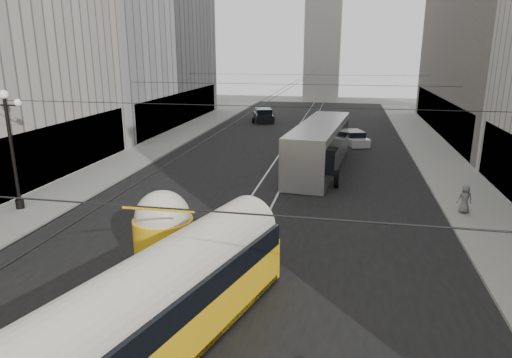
% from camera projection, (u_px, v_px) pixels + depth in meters
% --- Properties ---
extents(road, '(20.00, 85.00, 0.02)m').
position_uv_depth(road, '(285.00, 161.00, 36.25)').
color(road, black).
rests_on(road, ground).
extents(sidewalk_left, '(4.00, 72.00, 0.15)m').
position_uv_depth(sidewalk_left, '(160.00, 145.00, 41.78)').
color(sidewalk_left, gray).
rests_on(sidewalk_left, ground).
extents(sidewalk_right, '(4.00, 72.00, 0.15)m').
position_uv_depth(sidewalk_right, '(436.00, 157.00, 37.29)').
color(sidewalk_right, gray).
rests_on(sidewalk_right, ground).
extents(rail_left, '(0.12, 85.00, 0.04)m').
position_uv_depth(rail_left, '(276.00, 160.00, 36.39)').
color(rail_left, gray).
rests_on(rail_left, ground).
extents(rail_right, '(0.12, 85.00, 0.04)m').
position_uv_depth(rail_right, '(294.00, 161.00, 36.11)').
color(rail_right, gray).
rests_on(rail_right, ground).
extents(distant_tower, '(6.00, 6.00, 31.36)m').
position_uv_depth(distant_tower, '(324.00, 10.00, 77.00)').
color(distant_tower, '#B2AFA8').
rests_on(distant_tower, ground).
extents(lamppost_left_mid, '(1.86, 0.44, 6.37)m').
position_uv_depth(lamppost_left_mid, '(11.00, 144.00, 23.90)').
color(lamppost_left_mid, black).
rests_on(lamppost_left_mid, sidewalk_left).
extents(catenary, '(25.00, 72.00, 0.23)m').
position_uv_depth(catenary, '(286.00, 86.00, 33.67)').
color(catenary, black).
rests_on(catenary, ground).
extents(streetcar, '(5.88, 14.51, 3.28)m').
position_uv_depth(streetcar, '(138.00, 321.00, 11.98)').
color(streetcar, yellow).
rests_on(streetcar, ground).
extents(city_bus, '(4.11, 13.59, 3.40)m').
position_uv_depth(city_bus, '(320.00, 144.00, 33.21)').
color(city_bus, '#A5A7AB').
rests_on(city_bus, ground).
extents(sedan_white_far, '(2.96, 4.52, 1.32)m').
position_uv_depth(sedan_white_far, '(354.00, 138.00, 42.17)').
color(sedan_white_far, white).
rests_on(sedan_white_far, ground).
extents(sedan_dark_far, '(3.42, 5.39, 1.58)m').
position_uv_depth(sedan_dark_far, '(263.00, 116.00, 55.96)').
color(sedan_dark_far, black).
rests_on(sedan_dark_far, ground).
extents(pedestrian_sidewalk_right, '(0.80, 0.56, 1.53)m').
position_uv_depth(pedestrian_sidewalk_right, '(465.00, 199.00, 24.00)').
color(pedestrian_sidewalk_right, slate).
rests_on(pedestrian_sidewalk_right, sidewalk_right).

